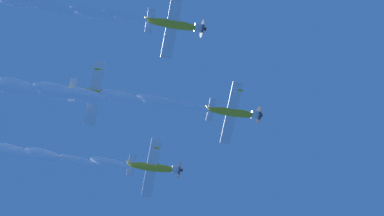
% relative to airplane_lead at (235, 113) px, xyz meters
% --- Properties ---
extents(airplane_lead, '(8.38, 7.65, 3.32)m').
position_rel_airplane_lead_xyz_m(airplane_lead, '(0.00, 0.00, 0.00)').
color(airplane_lead, gold).
extents(airplane_left_wingman, '(8.38, 7.64, 3.19)m').
position_rel_airplane_lead_xyz_m(airplane_left_wingman, '(10.93, 7.15, -1.66)').
color(airplane_left_wingman, gold).
extents(airplane_right_wingman, '(8.47, 7.64, 2.88)m').
position_rel_airplane_lead_xyz_m(airplane_right_wingman, '(-8.56, 11.46, 0.49)').
color(airplane_right_wingman, gold).
extents(airplane_slot_tail, '(8.41, 7.62, 2.95)m').
position_rel_airplane_lead_xyz_m(airplane_slot_tail, '(3.33, 17.61, -0.82)').
color(airplane_slot_tail, gold).
extents(smoke_trail_lead, '(7.11, 31.02, 5.08)m').
position_rel_airplane_lead_xyz_m(smoke_trail_lead, '(3.95, 22.62, -2.39)').
color(smoke_trail_lead, white).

